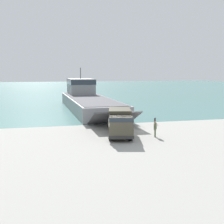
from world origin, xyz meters
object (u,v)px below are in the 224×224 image
soldier_on_ramp (155,128)px  landing_craft (87,98)px  mooring_bollard (155,121)px  military_truck (120,122)px

soldier_on_ramp → landing_craft: bearing=130.7°
soldier_on_ramp → mooring_bollard: size_ratio=1.96×
military_truck → mooring_bollard: (6.86, 6.57, -1.07)m
mooring_bollard → landing_craft: bearing=106.4°
soldier_on_ramp → mooring_bollard: bearing=103.1°
soldier_on_ramp → mooring_bollard: 8.58m
landing_craft → soldier_on_ramp: (2.70, -28.09, -0.95)m
soldier_on_ramp → military_truck: bearing=-165.5°
military_truck → soldier_on_ramp: bearing=83.1°
landing_craft → military_truck: bearing=-91.5°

